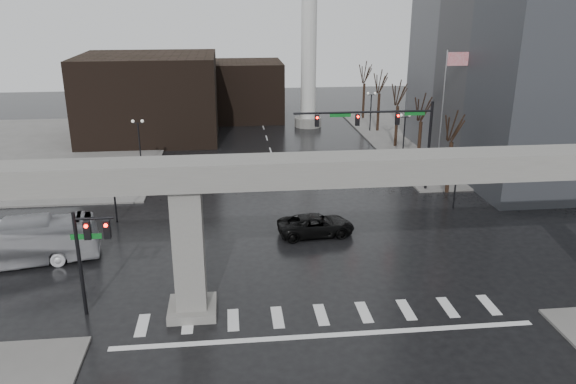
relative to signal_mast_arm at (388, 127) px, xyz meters
name	(u,v)px	position (x,y,z in m)	size (l,w,h in m)	color
ground	(318,305)	(-8.99, -18.80, -5.83)	(160.00, 160.00, 0.00)	black
sidewalk_ne	(483,140)	(17.01, 17.20, -5.75)	(28.00, 36.00, 0.15)	slate
sidewalk_nw	(38,152)	(-34.99, 17.20, -5.75)	(28.00, 36.00, 0.15)	slate
elevated_guideway	(344,189)	(-7.73, -18.80, 1.05)	(48.00, 2.60, 8.70)	gray
building_far_left	(150,97)	(-22.99, 23.20, -0.83)	(16.00, 14.00, 10.00)	black
building_far_mid	(246,90)	(-10.99, 33.20, -1.83)	(10.00, 10.00, 8.00)	black
smokestack	(309,23)	(-2.99, 27.20, 7.52)	(3.60, 3.60, 30.00)	silver
signal_mast_arm	(388,127)	(0.00, 0.00, 0.00)	(12.12, 0.43, 8.00)	black
signal_left_pole	(88,246)	(-21.24, -18.30, -1.76)	(2.30, 0.30, 6.00)	black
flagpole_assembly	(446,100)	(6.30, 3.20, 1.70)	(2.06, 0.12, 12.00)	silver
lamp_right_0	(457,168)	(4.51, -4.80, -2.36)	(1.22, 0.32, 5.11)	black
lamp_right_1	(404,129)	(4.51, 9.20, -2.36)	(1.22, 0.32, 5.11)	black
lamp_right_2	(371,105)	(4.51, 23.20, -2.36)	(1.22, 0.32, 5.11)	black
lamp_left_0	(113,179)	(-22.49, -4.80, -2.36)	(1.22, 0.32, 5.11)	black
lamp_left_1	(139,136)	(-22.49, 9.20, -2.36)	(1.22, 0.32, 5.11)	black
lamp_left_2	(155,109)	(-22.49, 23.20, -2.36)	(1.22, 0.32, 5.11)	black
tree_right_0	(450,162)	(5.54, -0.78, -3.04)	(1.09, 1.58, 7.50)	black
tree_right_1	(420,139)	(5.54, 7.22, -2.98)	(1.09, 1.61, 7.67)	black
tree_right_2	(397,122)	(5.54, 15.22, -2.91)	(1.10, 1.63, 7.85)	black
tree_right_3	(379,109)	(5.54, 23.22, -2.85)	(1.11, 1.66, 8.02)	black
tree_right_4	(364,97)	(5.54, 31.22, -2.79)	(1.12, 1.69, 8.19)	black
pickup_truck	(316,225)	(-7.59, -8.98, -5.06)	(2.57, 5.56, 1.55)	black
city_bus	(10,243)	(-27.86, -11.60, -4.33)	(2.52, 10.78, 3.00)	#BDBDC2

